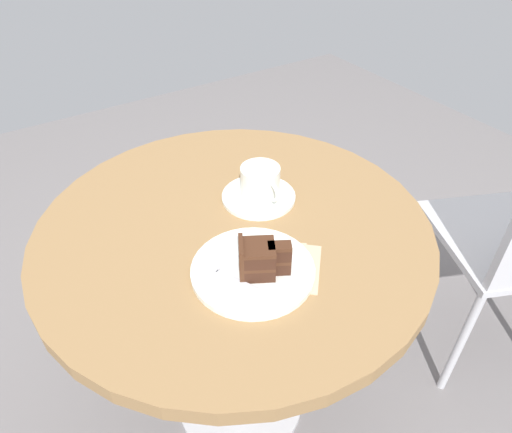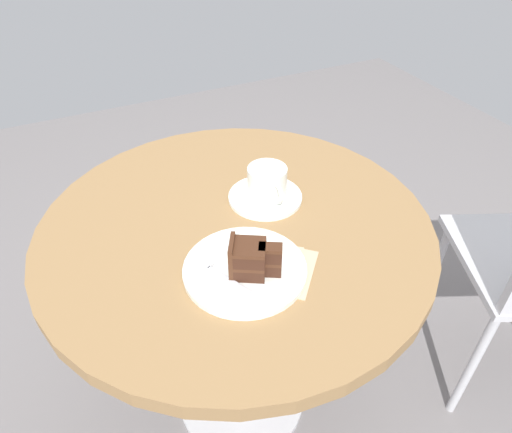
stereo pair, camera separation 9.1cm
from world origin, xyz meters
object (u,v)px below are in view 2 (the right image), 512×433
Objects in this scene: saucer at (265,197)px; napkin at (275,267)px; fork at (216,272)px; coffee_cup at (267,182)px; teaspoon at (286,189)px; cake_slice at (251,259)px; cake_plate at (245,269)px.

saucer is 0.90× the size of napkin.
fork reaches higher than saucer.
teaspoon is at bearing 90.82° from coffee_cup.
cake_slice is (0.20, -0.13, -0.00)m from coffee_cup.
saucer is 1.85× the size of teaspoon.
coffee_cup is 0.22m from napkin.
cake_slice is at bearing -32.46° from saucer.
cake_slice reaches higher than coffee_cup.
cake_plate is 0.06m from napkin.
teaspoon is 0.28m from cake_slice.
fork is (-0.01, -0.05, 0.01)m from cake_plate.
coffee_cup is at bearing 146.50° from cake_slice.
fork is at bearing -98.99° from cake_plate.
cake_slice reaches higher than napkin.
fork is at bearing -47.31° from coffee_cup.
saucer is at bearing 158.56° from napkin.
teaspoon is 0.26m from cake_plate.
teaspoon reaches higher than napkin.
fork reaches higher than cake_plate.
teaspoon is at bearing 138.22° from cake_slice.
cake_plate is 1.25× the size of napkin.
napkin is (0.20, -0.08, -0.00)m from saucer.
teaspoon is (0.00, 0.05, 0.01)m from saucer.
coffee_cup is at bearing 69.34° from saucer.
napkin is (0.02, 0.11, -0.01)m from fork.
coffee_cup reaches higher than teaspoon.
coffee_cup is 1.18× the size of cake_slice.
teaspoon is at bearing 89.01° from saucer.
cake_slice is at bearing -33.50° from coffee_cup.
napkin is at bearing -128.38° from fork.
cake_plate is at bearing -125.37° from fork.
teaspoon is at bearing 135.04° from cake_plate.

